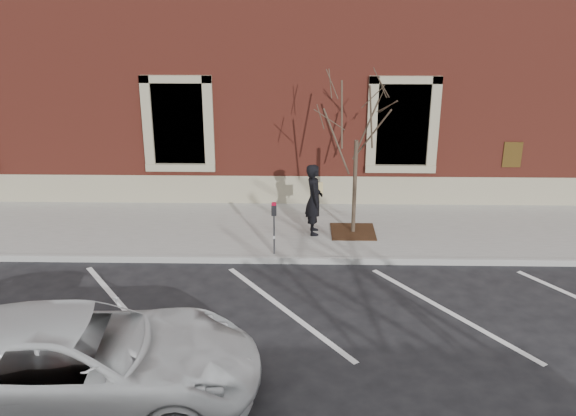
{
  "coord_description": "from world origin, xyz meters",
  "views": [
    {
      "loc": [
        0.28,
        -13.31,
        6.32
      ],
      "look_at": [
        0.0,
        0.6,
        1.1
      ],
      "focal_mm": 40.0,
      "sensor_mm": 36.0,
      "label": 1
    }
  ],
  "objects_px": {
    "parking_meter": "(274,219)",
    "white_truck": "(77,362)",
    "man": "(314,199)",
    "sapling": "(357,114)"
  },
  "relations": [
    {
      "from": "man",
      "to": "sapling",
      "type": "bearing_deg",
      "value": -90.55
    },
    {
      "from": "man",
      "to": "parking_meter",
      "type": "bearing_deg",
      "value": 139.62
    },
    {
      "from": "white_truck",
      "to": "parking_meter",
      "type": "bearing_deg",
      "value": -31.59
    },
    {
      "from": "parking_meter",
      "to": "white_truck",
      "type": "height_order",
      "value": "white_truck"
    },
    {
      "from": "man",
      "to": "parking_meter",
      "type": "relative_size",
      "value": 1.41
    },
    {
      "from": "man",
      "to": "white_truck",
      "type": "xyz_separation_m",
      "value": [
        -3.68,
        -6.56,
        -0.26
      ]
    },
    {
      "from": "sapling",
      "to": "white_truck",
      "type": "distance_m",
      "value": 8.44
    },
    {
      "from": "white_truck",
      "to": "sapling",
      "type": "bearing_deg",
      "value": -39.25
    },
    {
      "from": "parking_meter",
      "to": "man",
      "type": "bearing_deg",
      "value": 78.82
    },
    {
      "from": "parking_meter",
      "to": "white_truck",
      "type": "xyz_separation_m",
      "value": [
        -2.75,
        -5.3,
        -0.25
      ]
    }
  ]
}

